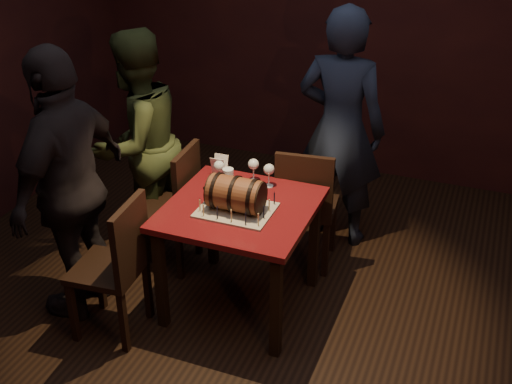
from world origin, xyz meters
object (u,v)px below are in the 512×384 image
wine_glass_mid (253,165)px  person_back (341,129)px  pint_of_ale (228,180)px  wine_glass_left (219,167)px  pub_table (240,221)px  chair_left_rear (175,201)px  chair_back (306,203)px  person_left_front (71,186)px  barrel_cake (236,194)px  wine_glass_right (269,170)px  chair_left_front (118,262)px  person_left_rear (137,144)px

wine_glass_mid → person_back: (0.40, 0.72, 0.04)m
pint_of_ale → person_back: person_back is taller
wine_glass_left → person_back: bearing=54.4°
pub_table → chair_left_rear: bearing=155.9°
chair_back → pint_of_ale: bearing=-134.7°
wine_glass_left → chair_back: size_ratio=0.17×
pub_table → person_left_front: bearing=-159.3°
barrel_cake → wine_glass_right: barrel_cake is taller
barrel_cake → person_left_front: size_ratio=0.22×
wine_glass_left → chair_left_front: (-0.33, -0.76, -0.35)m
pint_of_ale → chair_left_front: chair_left_front is taller
pub_table → chair_left_rear: (-0.61, 0.27, -0.12)m
chair_left_rear → person_back: (0.96, 0.80, 0.38)m
person_back → person_left_rear: 1.48m
wine_glass_mid → chair_left_rear: size_ratio=0.17×
chair_left_rear → person_back: bearing=39.8°
person_back → person_left_front: size_ratio=1.02×
person_back → chair_back: bearing=81.9°
wine_glass_right → person_left_front: (-1.04, -0.68, 0.02)m
chair_left_rear → chair_left_front: 0.79m
chair_back → chair_left_rear: same height
barrel_cake → wine_glass_right: (0.07, 0.38, -0.00)m
person_left_rear → person_left_front: person_left_front is taller
wine_glass_mid → person_left_rear: (-0.94, 0.10, -0.04)m
pint_of_ale → barrel_cake: bearing=-56.9°
wine_glass_mid → chair_left_front: bearing=-121.4°
pint_of_ale → person_left_rear: size_ratio=0.09×
pub_table → barrel_cake: size_ratio=2.33×
wine_glass_right → chair_left_front: 1.11m
chair_left_rear → chair_left_front: bearing=-87.6°
person_left_front → chair_left_rear: bearing=150.5°
wine_glass_left → person_left_front: size_ratio=0.09×
pint_of_ale → chair_left_front: (-0.42, -0.69, -0.30)m
wine_glass_right → pint_of_ale: bearing=-148.4°
wine_glass_mid → chair_left_front: (-0.53, -0.87, -0.34)m
pint_of_ale → chair_left_front: bearing=-121.4°
person_left_rear → wine_glass_right: bearing=99.5°
wine_glass_mid → chair_left_front: chair_left_front is taller
wine_glass_right → pint_of_ale: size_ratio=1.07×
wine_glass_right → person_left_front: person_left_front is taller
wine_glass_right → person_back: 0.81m
person_left_rear → wine_glass_mid: bearing=100.6°
wine_glass_mid → person_left_front: (-0.92, -0.71, 0.02)m
chair_left_rear → person_left_rear: (-0.38, 0.18, 0.31)m
wine_glass_left → pub_table: bearing=-44.1°
pub_table → chair_back: (0.25, 0.58, -0.12)m
wine_glass_mid → person_left_rear: 0.95m
wine_glass_right → pint_of_ale: wine_glass_right is taller
barrel_cake → person_left_rear: bearing=152.6°
chair_left_rear → pub_table: bearing=-24.1°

